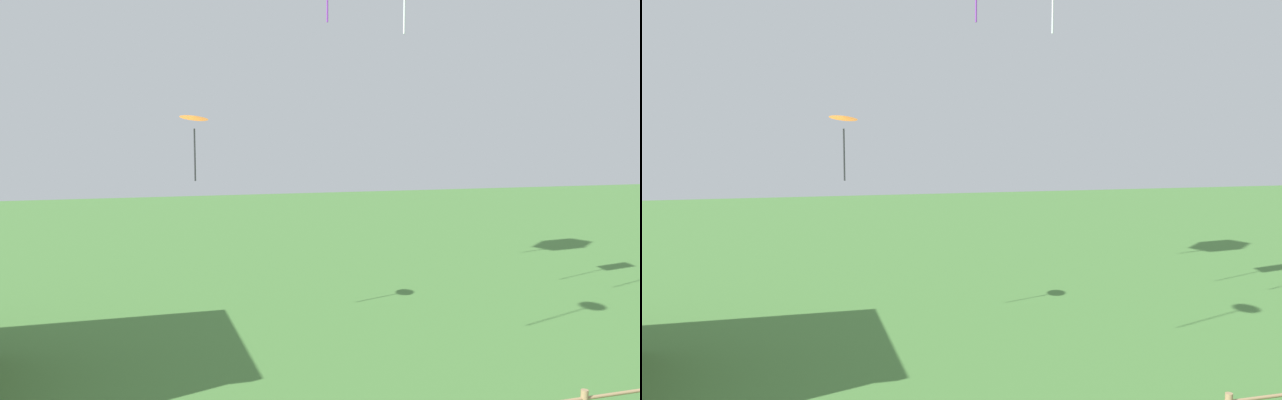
{
  "view_description": "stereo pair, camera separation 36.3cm",
  "coord_description": "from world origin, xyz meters",
  "views": [
    {
      "loc": [
        -3.46,
        -3.74,
        5.85
      ],
      "look_at": [
        0.0,
        7.64,
        4.67
      ],
      "focal_mm": 35.0,
      "sensor_mm": 36.0,
      "label": 1
    },
    {
      "loc": [
        -3.11,
        -3.84,
        5.85
      ],
      "look_at": [
        0.0,
        7.64,
        4.67
      ],
      "focal_mm": 35.0,
      "sensor_mm": 36.0,
      "label": 2
    }
  ],
  "objects": [
    {
      "name": "kite_orange_delta",
      "position": [
        -1.67,
        14.72,
        6.37
      ],
      "size": [
        1.08,
        1.08,
        1.98
      ],
      "color": "orange"
    }
  ]
}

